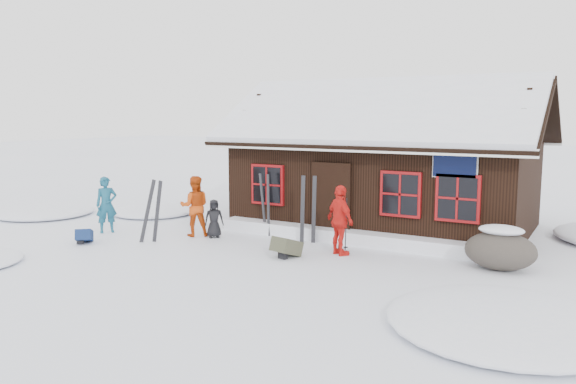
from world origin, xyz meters
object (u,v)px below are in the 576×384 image
object	(u,v)px
backpack_olive	(286,250)
ski_poles	(343,225)
ski_pair_left	(152,212)
backpack_blue	(84,238)
boulder	(500,249)
skier_teal	(106,205)
skier_orange_right	(340,220)
skier_crouched	(214,219)
skier_orange_left	(195,206)

from	to	relation	value
backpack_olive	ski_poles	bearing A→B (deg)	68.25
ski_pair_left	ski_poles	xyz separation A→B (m)	(4.66, 1.69, -0.17)
backpack_olive	backpack_blue	bearing A→B (deg)	-153.71
boulder	ski_pair_left	size ratio (longest dim) A/B	0.88
boulder	ski_poles	distance (m)	3.65
skier_teal	skier_orange_right	distance (m)	6.86
skier_crouched	ski_poles	bearing A→B (deg)	-37.23
skier_orange_right	boulder	world-z (taller)	skier_orange_right
skier_orange_right	ski_poles	bearing A→B (deg)	-41.64
ski_pair_left	ski_poles	world-z (taller)	ski_pair_left
skier_teal	backpack_olive	xyz separation A→B (m)	(5.81, 0.11, -0.62)
skier_orange_right	skier_crouched	size ratio (longest dim) A/B	1.60
skier_teal	backpack_blue	world-z (taller)	skier_teal
boulder	backpack_blue	bearing A→B (deg)	-164.19
skier_orange_right	backpack_olive	xyz separation A→B (m)	(-0.99, -0.83, -0.66)
skier_teal	skier_orange_left	xyz separation A→B (m)	(2.45, 0.90, 0.03)
skier_orange_right	ski_poles	size ratio (longest dim) A/B	1.23
skier_orange_right	ski_pair_left	bearing A→B (deg)	46.87
skier_teal	backpack_blue	distance (m)	1.53
ski_poles	backpack_blue	world-z (taller)	ski_poles
boulder	skier_crouched	bearing A→B (deg)	-176.05
backpack_blue	backpack_olive	distance (m)	5.44
ski_pair_left	ski_poles	bearing A→B (deg)	5.97
backpack_blue	boulder	bearing A→B (deg)	-25.07
skier_teal	boulder	distance (m)	10.43
skier_crouched	boulder	world-z (taller)	skier_crouched
skier_orange_left	backpack_blue	distance (m)	2.96
ski_pair_left	backpack_blue	size ratio (longest dim) A/B	3.34
skier_crouched	boulder	bearing A→B (deg)	-39.74
boulder	ski_poles	world-z (taller)	ski_poles
skier_orange_left	backpack_olive	bearing A→B (deg)	129.14
skier_orange_right	boulder	size ratio (longest dim) A/B	1.12
skier_orange_left	ski_poles	world-z (taller)	skier_orange_left
skier_teal	skier_orange_left	bearing A→B (deg)	-35.89
skier_orange_left	ski_poles	size ratio (longest dim) A/B	1.22
skier_crouched	backpack_olive	world-z (taller)	skier_crouched
ski_pair_left	backpack_olive	xyz separation A→B (m)	(3.80, 0.39, -0.64)
skier_crouched	ski_pair_left	xyz separation A→B (m)	(-1.02, -1.28, 0.29)
skier_orange_left	ski_poles	xyz separation A→B (m)	(4.22, 0.51, -0.19)
boulder	ski_pair_left	bearing A→B (deg)	-167.90
skier_crouched	backpack_olive	bearing A→B (deg)	-61.30
boulder	ski_poles	bearing A→B (deg)	-178.57
skier_crouched	skier_teal	bearing A→B (deg)	154.44
skier_teal	skier_orange_right	xyz separation A→B (m)	(6.80, 0.94, 0.04)
backpack_olive	boulder	bearing A→B (deg)	28.76
skier_crouched	ski_pair_left	bearing A→B (deg)	-172.26
skier_teal	skier_orange_right	size ratio (longest dim) A/B	0.95
skier_orange_left	backpack_olive	size ratio (longest dim) A/B	2.61
ski_poles	backpack_blue	bearing A→B (deg)	-156.39
boulder	backpack_blue	distance (m)	10.15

